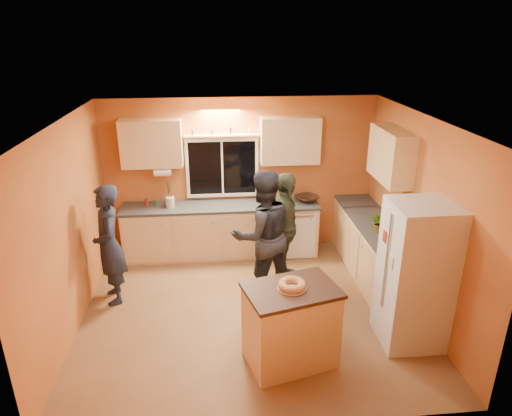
{
  "coord_description": "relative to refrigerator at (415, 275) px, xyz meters",
  "views": [
    {
      "loc": [
        -0.43,
        -5.3,
        3.63
      ],
      "look_at": [
        0.11,
        0.4,
        1.34
      ],
      "focal_mm": 32.0,
      "sensor_mm": 36.0,
      "label": 1
    }
  ],
  "objects": [
    {
      "name": "bundt_pastry",
      "position": [
        -1.52,
        -0.26,
        0.12
      ],
      "size": [
        0.31,
        0.31,
        0.09
      ],
      "primitive_type": "torus",
      "color": "#BF7D4E",
      "rests_on": "island"
    },
    {
      "name": "refrigerator",
      "position": [
        0.0,
        0.0,
        0.0
      ],
      "size": [
        0.72,
        0.7,
        1.8
      ],
      "primitive_type": "cube",
      "color": "silver",
      "rests_on": "ground"
    },
    {
      "name": "island",
      "position": [
        -1.52,
        -0.26,
        -0.41
      ],
      "size": [
        1.15,
        0.92,
        0.97
      ],
      "rotation": [
        0.0,
        0.0,
        0.26
      ],
      "color": "tan",
      "rests_on": "ground"
    },
    {
      "name": "right_counter",
      "position": [
        0.06,
        1.3,
        -0.45
      ],
      "size": [
        0.62,
        1.84,
        0.9
      ],
      "color": "tan",
      "rests_on": "ground"
    },
    {
      "name": "person_right",
      "position": [
        -1.33,
        1.54,
        -0.04
      ],
      "size": [
        0.8,
        1.09,
        1.72
      ],
      "primitive_type": "imported",
      "rotation": [
        0.0,
        0.0,
        1.14
      ],
      "color": "#303522",
      "rests_on": "ground"
    },
    {
      "name": "person_center",
      "position": [
        -1.69,
        1.21,
        0.04
      ],
      "size": [
        1.08,
        0.95,
        1.87
      ],
      "primitive_type": "imported",
      "rotation": [
        0.0,
        0.0,
        3.45
      ],
      "color": "black",
      "rests_on": "ground"
    },
    {
      "name": "red_box",
      "position": [
        0.08,
        1.18,
        0.04
      ],
      "size": [
        0.17,
        0.14,
        0.07
      ],
      "primitive_type": "cube",
      "rotation": [
        0.0,
        0.0,
        -0.13
      ],
      "color": "maroon",
      "rests_on": "right_counter"
    },
    {
      "name": "ground",
      "position": [
        -1.89,
        0.8,
        -0.9
      ],
      "size": [
        4.5,
        4.5,
        0.0
      ],
      "primitive_type": "plane",
      "color": "brown",
      "rests_on": "ground"
    },
    {
      "name": "room_shell",
      "position": [
        -1.77,
        1.21,
        0.72
      ],
      "size": [
        4.54,
        4.04,
        2.61
      ],
      "color": "#C37932",
      "rests_on": "ground"
    },
    {
      "name": "potted_plant",
      "position": [
        -0.0,
        1.23,
        0.15
      ],
      "size": [
        0.31,
        0.29,
        0.3
      ],
      "primitive_type": "imported",
      "rotation": [
        0.0,
        0.0,
        0.23
      ],
      "color": "gray",
      "rests_on": "right_counter"
    },
    {
      "name": "back_counter",
      "position": [
        -1.88,
        2.5,
        -0.45
      ],
      "size": [
        4.23,
        0.62,
        0.9
      ],
      "color": "tan",
      "rests_on": "ground"
    },
    {
      "name": "utensil_crock",
      "position": [
        -3.05,
        2.49,
        0.09
      ],
      "size": [
        0.14,
        0.14,
        0.17
      ],
      "primitive_type": "cylinder",
      "color": "beige",
      "rests_on": "back_counter"
    },
    {
      "name": "mixing_bowl",
      "position": [
        -0.79,
        2.55,
        0.05
      ],
      "size": [
        0.49,
        0.49,
        0.09
      ],
      "primitive_type": "imported",
      "rotation": [
        0.0,
        0.0,
        0.42
      ],
      "color": "black",
      "rests_on": "back_counter"
    },
    {
      "name": "person_left",
      "position": [
        -3.79,
        1.26,
        -0.05
      ],
      "size": [
        0.57,
        0.71,
        1.71
      ],
      "primitive_type": "imported",
      "rotation": [
        0.0,
        0.0,
        -1.27
      ],
      "color": "black",
      "rests_on": "ground"
    }
  ]
}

